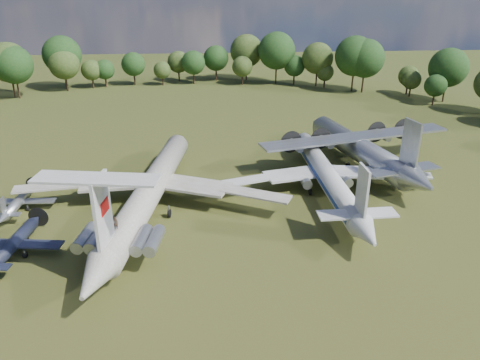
{
  "coord_description": "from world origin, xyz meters",
  "views": [
    {
      "loc": [
        3.91,
        -67.23,
        33.86
      ],
      "look_at": [
        8.51,
        -2.88,
        5.0
      ],
      "focal_mm": 35.0,
      "sensor_mm": 36.0,
      "label": 1
    }
  ],
  "objects_px": {
    "small_prop_northwest": "(19,204)",
    "person_on_il62": "(116,223)",
    "small_prop_west": "(13,247)",
    "il62_airliner": "(151,194)",
    "tu104_jet": "(326,179)",
    "an12_transport": "(359,152)"
  },
  "relations": [
    {
      "from": "small_prop_northwest",
      "to": "person_on_il62",
      "type": "height_order",
      "value": "person_on_il62"
    },
    {
      "from": "tu104_jet",
      "to": "person_on_il62",
      "type": "xyz_separation_m",
      "value": [
        -30.68,
        -19.7,
        3.92
      ]
    },
    {
      "from": "il62_airliner",
      "to": "small_prop_northwest",
      "type": "distance_m",
      "value": 20.58
    },
    {
      "from": "il62_airliner",
      "to": "small_prop_west",
      "type": "bearing_deg",
      "value": -136.06
    },
    {
      "from": "tu104_jet",
      "to": "small_prop_west",
      "type": "relative_size",
      "value": 2.77
    },
    {
      "from": "small_prop_west",
      "to": "small_prop_northwest",
      "type": "xyz_separation_m",
      "value": [
        -3.89,
        13.04,
        -0.16
      ]
    },
    {
      "from": "il62_airliner",
      "to": "tu104_jet",
      "type": "relative_size",
      "value": 1.18
    },
    {
      "from": "tu104_jet",
      "to": "an12_transport",
      "type": "distance_m",
      "value": 14.14
    },
    {
      "from": "small_prop_northwest",
      "to": "person_on_il62",
      "type": "bearing_deg",
      "value": -40.44
    },
    {
      "from": "person_on_il62",
      "to": "il62_airliner",
      "type": "bearing_deg",
      "value": -86.61
    },
    {
      "from": "person_on_il62",
      "to": "small_prop_west",
      "type": "bearing_deg",
      "value": -1.42
    },
    {
      "from": "il62_airliner",
      "to": "tu104_jet",
      "type": "distance_m",
      "value": 28.71
    },
    {
      "from": "small_prop_northwest",
      "to": "small_prop_west",
      "type": "bearing_deg",
      "value": -71.53
    },
    {
      "from": "il62_airliner",
      "to": "small_prop_west",
      "type": "height_order",
      "value": "il62_airliner"
    },
    {
      "from": "tu104_jet",
      "to": "il62_airliner",
      "type": "bearing_deg",
      "value": -172.36
    },
    {
      "from": "il62_airliner",
      "to": "an12_transport",
      "type": "relative_size",
      "value": 1.31
    },
    {
      "from": "small_prop_northwest",
      "to": "person_on_il62",
      "type": "relative_size",
      "value": 9.03
    },
    {
      "from": "small_prop_west",
      "to": "person_on_il62",
      "type": "distance_m",
      "value": 15.49
    },
    {
      "from": "tu104_jet",
      "to": "person_on_il62",
      "type": "height_order",
      "value": "person_on_il62"
    },
    {
      "from": "small_prop_west",
      "to": "small_prop_northwest",
      "type": "height_order",
      "value": "small_prop_west"
    },
    {
      "from": "an12_transport",
      "to": "person_on_il62",
      "type": "xyz_separation_m",
      "value": [
        -39.56,
        -30.7,
        3.49
      ]
    },
    {
      "from": "il62_airliner",
      "to": "person_on_il62",
      "type": "height_order",
      "value": "person_on_il62"
    }
  ]
}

